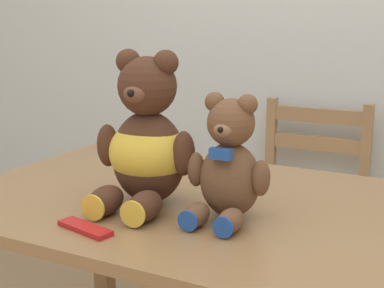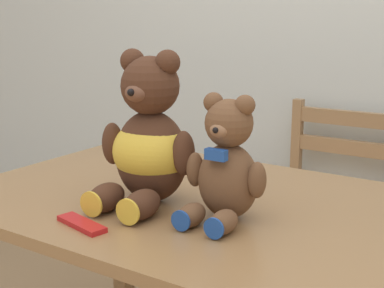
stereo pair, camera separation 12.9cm
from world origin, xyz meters
The scene contains 5 objects.
dining_table centered at (0.00, 0.42, 0.65)m, with size 1.45×0.84×0.75m.
wooden_chair_behind centered at (-0.02, 1.28, 0.46)m, with size 0.45×0.45×0.88m.
teddy_bear_left centered at (-0.18, 0.33, 0.91)m, with size 0.27×0.28×0.39m.
teddy_bear_right centered at (0.04, 0.33, 0.88)m, with size 0.21×0.20×0.30m.
chocolate_bar centered at (-0.21, 0.11, 0.76)m, with size 0.15×0.04×0.01m, color red.
Camera 2 is at (0.63, -0.71, 1.21)m, focal length 50.00 mm.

